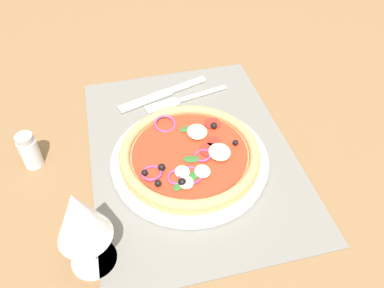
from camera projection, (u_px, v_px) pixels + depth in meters
ground_plane at (191, 156)px, 69.66cm from camera, size 190.00×140.00×2.40cm
placemat at (191, 151)px, 68.67cm from camera, size 48.48×35.37×0.40cm
plate at (190, 160)px, 65.84cm from camera, size 26.88×26.88×1.36cm
pizza at (190, 153)px, 64.54cm from camera, size 23.87×23.87×2.59cm
fork at (183, 99)px, 78.35cm from camera, size 5.05×17.94×0.44cm
knife at (163, 94)px, 79.58cm from camera, size 7.71×19.54×0.62cm
wine_glass at (80, 219)px, 46.70cm from camera, size 7.20×7.20×14.90cm
pepper_shaker at (29, 151)px, 64.41cm from camera, size 3.20×3.20×6.70cm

